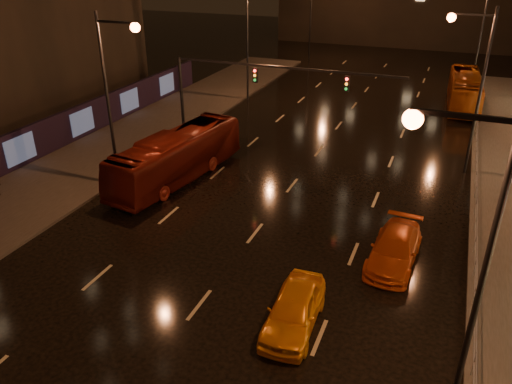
% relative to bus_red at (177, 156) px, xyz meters
% --- Properties ---
extents(ground, '(140.00, 140.00, 0.00)m').
position_rel_bus_red_xyz_m(ground, '(6.88, 5.65, -1.48)').
color(ground, black).
rests_on(ground, ground).
extents(sidewalk_left, '(7.00, 70.00, 0.15)m').
position_rel_bus_red_xyz_m(sidewalk_left, '(-6.62, 0.65, -1.41)').
color(sidewalk_left, '#38332D').
rests_on(sidewalk_left, ground).
extents(hoarding_left, '(0.30, 46.00, 2.50)m').
position_rel_bus_red_xyz_m(hoarding_left, '(-10.32, -2.35, -0.23)').
color(hoarding_left, black).
rests_on(hoarding_left, ground).
extents(traffic_signal, '(15.31, 0.32, 6.20)m').
position_rel_bus_red_xyz_m(traffic_signal, '(1.82, 5.65, 3.25)').
color(traffic_signal, black).
rests_on(traffic_signal, ground).
extents(streetlight_right, '(2.64, 0.50, 10.00)m').
position_rel_bus_red_xyz_m(streetlight_right, '(15.80, -12.35, 4.95)').
color(streetlight_right, black).
rests_on(streetlight_right, ground).
extents(railing_right, '(0.05, 56.00, 1.00)m').
position_rel_bus_red_xyz_m(railing_right, '(17.08, 3.65, -0.59)').
color(railing_right, '#99999E').
rests_on(railing_right, sidewalk_right).
extents(bus_red, '(3.90, 10.89, 2.97)m').
position_rel_bus_red_xyz_m(bus_red, '(0.00, 0.00, 0.00)').
color(bus_red, '#62150E').
rests_on(bus_red, ground).
extents(bus_curb, '(2.99, 10.66, 2.94)m').
position_rel_bus_red_xyz_m(bus_curb, '(15.88, 23.04, -0.01)').
color(bus_curb, '#933F0E').
rests_on(bus_curb, ground).
extents(taxi_near, '(1.98, 4.49, 1.50)m').
position_rel_bus_red_xyz_m(taxi_near, '(10.77, -10.08, -0.73)').
color(taxi_near, orange).
rests_on(taxi_near, ground).
extents(taxi_far, '(2.24, 4.96, 1.41)m').
position_rel_bus_red_xyz_m(taxi_far, '(13.69, -4.35, -0.78)').
color(taxi_far, '#C34712').
rests_on(taxi_far, ground).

